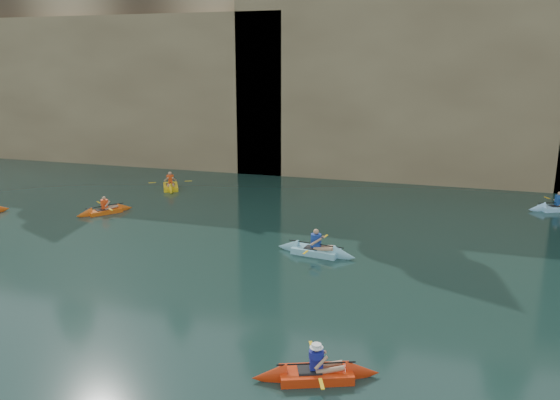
# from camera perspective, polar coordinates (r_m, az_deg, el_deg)

# --- Properties ---
(ground) EXTENTS (160.00, 160.00, 0.00)m
(ground) POSITION_cam_1_polar(r_m,az_deg,el_deg) (13.95, 2.12, -16.89)
(ground) COLOR black
(ground) RESTS_ON ground
(cliff) EXTENTS (70.00, 16.00, 12.00)m
(cliff) POSITION_cam_1_polar(r_m,az_deg,el_deg) (41.66, 13.18, 12.31)
(cliff) COLOR tan
(cliff) RESTS_ON ground
(cliff_slab_west) EXTENTS (26.00, 2.40, 10.56)m
(cliff_slab_west) POSITION_cam_1_polar(r_m,az_deg,el_deg) (41.22, -17.27, 11.03)
(cliff_slab_west) COLOR #97825B
(cliff_slab_west) RESTS_ON ground
(cliff_slab_center) EXTENTS (24.00, 2.40, 11.40)m
(cliff_slab_center) POSITION_cam_1_polar(r_m,az_deg,el_deg) (34.19, 15.62, 11.29)
(cliff_slab_center) COLOR #97825B
(cliff_slab_center) RESTS_ON ground
(sea_cave_west) EXTENTS (4.50, 1.00, 4.00)m
(sea_cave_west) POSITION_cam_1_polar(r_m,az_deg,el_deg) (39.88, -15.04, 6.35)
(sea_cave_west) COLOR black
(sea_cave_west) RESTS_ON ground
(sea_cave_center) EXTENTS (3.50, 1.00, 3.20)m
(sea_cave_center) POSITION_cam_1_polar(r_m,az_deg,el_deg) (34.68, 5.15, 4.97)
(sea_cave_center) COLOR black
(sea_cave_center) RESTS_ON ground
(main_kayaker) EXTENTS (3.06, 1.96, 1.12)m
(main_kayaker) POSITION_cam_1_polar(r_m,az_deg,el_deg) (13.39, 3.78, -17.62)
(main_kayaker) COLOR red
(main_kayaker) RESTS_ON ground
(kayaker_orange) EXTENTS (2.16, 2.62, 1.05)m
(kayaker_orange) POSITION_cam_1_polar(r_m,az_deg,el_deg) (27.93, -17.83, -1.07)
(kayaker_orange) COLOR #EE5A0F
(kayaker_orange) RESTS_ON ground
(kayaker_ltblue_near) EXTENTS (3.25, 2.45, 1.26)m
(kayaker_ltblue_near) POSITION_cam_1_polar(r_m,az_deg,el_deg) (21.08, 3.76, -5.28)
(kayaker_ltblue_near) COLOR #82C7DA
(kayaker_ltblue_near) RESTS_ON ground
(kayaker_yellow) EXTENTS (2.19, 3.05, 1.26)m
(kayaker_yellow) POSITION_cam_1_polar(r_m,az_deg,el_deg) (32.27, -11.36, 1.42)
(kayaker_yellow) COLOR yellow
(kayaker_yellow) RESTS_ON ground
(kayaker_ltblue_mid) EXTENTS (3.15, 2.18, 1.19)m
(kayaker_ltblue_mid) POSITION_cam_1_polar(r_m,az_deg,el_deg) (30.42, 27.04, -0.71)
(kayaker_ltblue_mid) COLOR #98D6FF
(kayaker_ltblue_mid) RESTS_ON ground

